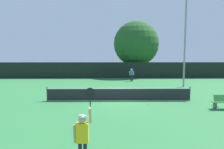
{
  "coord_description": "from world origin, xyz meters",
  "views": [
    {
      "loc": [
        -0.7,
        -15.71,
        3.65
      ],
      "look_at": [
        -0.47,
        4.14,
        1.57
      ],
      "focal_mm": 33.71,
      "sensor_mm": 36.0,
      "label": 1
    }
  ],
  "objects_px": {
    "player_serving": "(83,133)",
    "spare_racket": "(215,106)",
    "player_receiving": "(132,74)",
    "parked_car_near": "(95,70)",
    "light_pole": "(185,35)",
    "tennis_ball": "(148,105)",
    "large_tree": "(136,44)"
  },
  "relations": [
    {
      "from": "player_serving",
      "to": "spare_racket",
      "type": "height_order",
      "value": "player_serving"
    },
    {
      "from": "player_serving",
      "to": "player_receiving",
      "type": "xyz_separation_m",
      "value": [
        3.66,
        20.2,
        -0.17
      ]
    },
    {
      "from": "parked_car_near",
      "to": "light_pole",
      "type": "bearing_deg",
      "value": -51.79
    },
    {
      "from": "tennis_ball",
      "to": "spare_racket",
      "type": "height_order",
      "value": "tennis_ball"
    },
    {
      "from": "parked_car_near",
      "to": "player_serving",
      "type": "bearing_deg",
      "value": -86.76
    },
    {
      "from": "spare_racket",
      "to": "tennis_ball",
      "type": "bearing_deg",
      "value": 175.25
    },
    {
      "from": "spare_racket",
      "to": "parked_car_near",
      "type": "xyz_separation_m",
      "value": [
        -9.66,
        21.36,
        0.76
      ]
    },
    {
      "from": "light_pole",
      "to": "large_tree",
      "type": "distance_m",
      "value": 11.71
    },
    {
      "from": "tennis_ball",
      "to": "spare_racket",
      "type": "distance_m",
      "value": 4.49
    },
    {
      "from": "tennis_ball",
      "to": "spare_racket",
      "type": "bearing_deg",
      "value": -4.75
    },
    {
      "from": "player_receiving",
      "to": "tennis_ball",
      "type": "height_order",
      "value": "player_receiving"
    },
    {
      "from": "spare_racket",
      "to": "large_tree",
      "type": "relative_size",
      "value": 0.06
    },
    {
      "from": "spare_racket",
      "to": "light_pole",
      "type": "xyz_separation_m",
      "value": [
        0.73,
        8.16,
        5.45
      ]
    },
    {
      "from": "player_receiving",
      "to": "parked_car_near",
      "type": "height_order",
      "value": "parked_car_near"
    },
    {
      "from": "player_serving",
      "to": "spare_racket",
      "type": "bearing_deg",
      "value": 43.53
    },
    {
      "from": "tennis_ball",
      "to": "large_tree",
      "type": "distance_m",
      "value": 19.59
    },
    {
      "from": "spare_racket",
      "to": "player_receiving",
      "type": "bearing_deg",
      "value": 109.12
    },
    {
      "from": "player_receiving",
      "to": "spare_racket",
      "type": "xyz_separation_m",
      "value": [
        4.36,
        -12.57,
        -0.94
      ]
    },
    {
      "from": "player_receiving",
      "to": "large_tree",
      "type": "relative_size",
      "value": 0.18
    },
    {
      "from": "player_receiving",
      "to": "light_pole",
      "type": "distance_m",
      "value": 8.11
    },
    {
      "from": "light_pole",
      "to": "large_tree",
      "type": "bearing_deg",
      "value": 108.55
    },
    {
      "from": "player_serving",
      "to": "spare_racket",
      "type": "distance_m",
      "value": 11.12
    },
    {
      "from": "light_pole",
      "to": "parked_car_near",
      "type": "relative_size",
      "value": 2.33
    },
    {
      "from": "large_tree",
      "to": "parked_car_near",
      "type": "distance_m",
      "value": 8.18
    },
    {
      "from": "parked_car_near",
      "to": "tennis_ball",
      "type": "bearing_deg",
      "value": -76.13
    },
    {
      "from": "light_pole",
      "to": "large_tree",
      "type": "height_order",
      "value": "light_pole"
    },
    {
      "from": "player_serving",
      "to": "parked_car_near",
      "type": "height_order",
      "value": "player_serving"
    },
    {
      "from": "spare_racket",
      "to": "large_tree",
      "type": "distance_m",
      "value": 20.12
    },
    {
      "from": "large_tree",
      "to": "parked_car_near",
      "type": "xyz_separation_m",
      "value": [
        -6.67,
        2.11,
        -4.25
      ]
    },
    {
      "from": "tennis_ball",
      "to": "light_pole",
      "type": "bearing_deg",
      "value": 56.23
    },
    {
      "from": "light_pole",
      "to": "parked_car_near",
      "type": "height_order",
      "value": "light_pole"
    },
    {
      "from": "player_serving",
      "to": "parked_car_near",
      "type": "xyz_separation_m",
      "value": [
        -1.64,
        28.98,
        -0.36
      ]
    }
  ]
}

